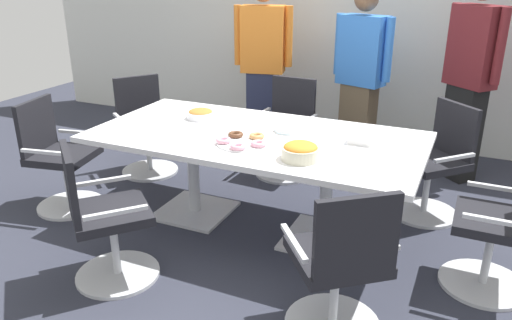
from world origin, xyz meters
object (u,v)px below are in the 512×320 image
Objects in this scene: office_chair_4 at (103,222)px; office_chair_5 at (340,270)px; office_chair_0 at (435,167)px; person_standing_0 at (263,64)px; person_standing_1 at (361,76)px; office_chair_2 at (145,131)px; office_chair_1 at (286,133)px; conference_table at (256,151)px; plate_stack at (288,130)px; office_chair_3 at (59,161)px; snack_bowl_chips_orange at (301,151)px; office_chair_6 at (503,231)px; snack_bowl_pretzels at (201,114)px; person_standing_2 at (470,76)px; napkin_pile at (362,137)px; donut_platter at (243,141)px.

office_chair_4 and office_chair_5 have the same top height.
office_chair_0 is 2.55m from office_chair_4.
person_standing_1 is (1.04, -0.02, -0.04)m from person_standing_0.
office_chair_4 is (0.86, -1.62, 0.00)m from office_chair_2.
office_chair_1 and office_chair_4 have the same top height.
plate_stack is at bearing 40.84° from conference_table.
office_chair_0 is 1.00× the size of office_chair_3.
office_chair_6 is at bearing 10.04° from snack_bowl_chips_orange.
office_chair_2 is 2.15m from snack_bowl_chips_orange.
person_standing_0 reaches higher than office_chair_1.
snack_bowl_pretzels is at bearing 69.98° from office_chair_1.
person_standing_1 is at bearing 111.52° from office_chair_4.
office_chair_3 is 4.39× the size of plate_stack.
office_chair_1 is 1.72m from person_standing_2.
person_standing_2 reaches higher than person_standing_0.
person_standing_1 is at bearing -1.92° from office_chair_0.
person_standing_0 reaches higher than office_chair_5.
office_chair_3 is 0.49× the size of person_standing_2.
person_standing_2 is at bearing 68.38° from napkin_pile.
office_chair_6 is 2.24m from person_standing_1.
office_chair_2 is 3.21m from office_chair_6.
conference_table is 14.91× the size of napkin_pile.
office_chair_1 is at bearing 119.27° from person_standing_0.
office_chair_3 is 2.50× the size of donut_platter.
office_chair_6 is 4.39× the size of plate_stack.
office_chair_6 is (3.30, 0.24, 0.00)m from office_chair_3.
office_chair_1 reaches higher than snack_bowl_pretzels.
snack_bowl_chips_orange is (-1.23, -0.22, 0.40)m from office_chair_6.
office_chair_5 is 2.69m from person_standing_2.
office_chair_0 is 1.06m from person_standing_2.
conference_table is at bearing -17.85° from snack_bowl_pretzels.
office_chair_0 reaches higher than conference_table.
office_chair_0 is 2.12m from person_standing_0.
snack_bowl_chips_orange is at bearing -26.79° from snack_bowl_pretzels.
person_standing_2 reaches higher than napkin_pile.
donut_platter is (0.58, 0.81, 0.36)m from office_chair_4.
person_standing_2 reaches higher than snack_bowl_pretzels.
office_chair_3 is 3.31m from office_chair_6.
office_chair_5 reaches higher than snack_bowl_pretzels.
napkin_pile reaches higher than conference_table.
person_standing_1 is 4.72× the size of donut_platter.
office_chair_0 is 1.61m from donut_platter.
person_standing_0 reaches higher than office_chair_3.
conference_table is at bearing 91.93° from person_standing_2.
conference_table is 11.57× the size of plate_stack.
plate_stack is (0.85, -1.48, -0.17)m from person_standing_0.
office_chair_3 is 2.11m from snack_bowl_chips_orange.
office_chair_6 reaches higher than snack_bowl_chips_orange.
office_chair_2 and office_chair_3 have the same top height.
person_standing_2 is at bearing 51.08° from conference_table.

